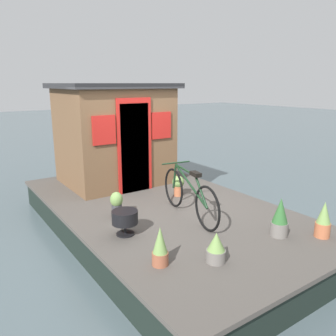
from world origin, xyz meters
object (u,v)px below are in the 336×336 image
at_px(bicycle, 189,195).
at_px(potted_plant_ivy, 280,218).
at_px(houseboat_cabin, 114,133).
at_px(potted_plant_basil, 178,185).
at_px(potted_plant_geranium, 160,247).
at_px(charcoal_grill, 125,218).
at_px(potted_plant_rosemary, 216,248).
at_px(potted_plant_succulent, 117,203).
at_px(potted_plant_sage, 323,220).

bearing_deg(bicycle, potted_plant_ivy, -153.89).
bearing_deg(houseboat_cabin, potted_plant_basil, -161.41).
xyz_separation_m(potted_plant_geranium, charcoal_grill, (0.96, -0.05, 0.02)).
relative_size(potted_plant_basil, potted_plant_rosemary, 1.04).
distance_m(bicycle, charcoal_grill, 1.13).
bearing_deg(charcoal_grill, bicycle, -89.96).
bearing_deg(potted_plant_succulent, potted_plant_rosemary, -170.35).
height_order(potted_plant_ivy, potted_plant_sage, potted_plant_ivy).
bearing_deg(potted_plant_rosemary, bicycle, -24.82).
bearing_deg(potted_plant_rosemary, houseboat_cabin, -8.31).
distance_m(houseboat_cabin, potted_plant_sage, 4.32).
bearing_deg(potted_plant_ivy, potted_plant_succulent, 38.68).
bearing_deg(potted_plant_succulent, bicycle, -125.90).
distance_m(potted_plant_rosemary, potted_plant_geranium, 0.66).
distance_m(potted_plant_sage, potted_plant_rosemary, 1.70).
height_order(bicycle, potted_plant_sage, bicycle).
bearing_deg(potted_plant_sage, potted_plant_ivy, 52.55).
bearing_deg(bicycle, charcoal_grill, 90.04).
xyz_separation_m(potted_plant_succulent, charcoal_grill, (-0.67, 0.20, 0.03)).
xyz_separation_m(potted_plant_basil, charcoal_grill, (-0.94, 1.61, 0.03)).
relative_size(potted_plant_ivy, potted_plant_sage, 1.08).
distance_m(potted_plant_rosemary, charcoal_grill, 1.38).
height_order(potted_plant_sage, potted_plant_basil, potted_plant_sage).
height_order(potted_plant_sage, potted_plant_geranium, potted_plant_sage).
xyz_separation_m(potted_plant_succulent, potted_plant_basil, (0.27, -1.41, -0.00)).
relative_size(houseboat_cabin, potted_plant_geranium, 4.72).
height_order(potted_plant_rosemary, potted_plant_geranium, potted_plant_geranium).
xyz_separation_m(houseboat_cabin, potted_plant_sage, (-4.10, -1.12, -0.80)).
relative_size(bicycle, charcoal_grill, 4.77).
height_order(potted_plant_basil, charcoal_grill, potted_plant_basil).
relative_size(potted_plant_rosemary, potted_plant_geranium, 0.78).
bearing_deg(charcoal_grill, houseboat_cabin, -23.46).
distance_m(bicycle, potted_plant_succulent, 1.15).
xyz_separation_m(potted_plant_ivy, charcoal_grill, (1.25, 1.73, -0.02)).
distance_m(houseboat_cabin, potted_plant_basil, 1.84).
bearing_deg(potted_plant_geranium, potted_plant_rosemary, -118.50).
distance_m(potted_plant_ivy, potted_plant_geranium, 1.81).
distance_m(potted_plant_succulent, potted_plant_basil, 1.43).
distance_m(bicycle, potted_plant_sage, 1.94).
bearing_deg(potted_plant_sage, potted_plant_rosemary, 78.88).
bearing_deg(potted_plant_ivy, potted_plant_geranium, 80.89).
xyz_separation_m(potted_plant_sage, potted_plant_geranium, (0.64, 2.25, -0.02)).
bearing_deg(potted_plant_basil, charcoal_grill, 120.29).
bearing_deg(charcoal_grill, potted_plant_rosemary, -157.35).
xyz_separation_m(bicycle, potted_plant_ivy, (-1.25, -0.61, -0.11)).
bearing_deg(houseboat_cabin, bicycle, -179.09).
relative_size(potted_plant_succulent, potted_plant_sage, 0.80).
bearing_deg(potted_plant_ivy, bicycle, 26.11).
distance_m(bicycle, potted_plant_geranium, 1.52).
xyz_separation_m(potted_plant_succulent, potted_plant_sage, (-2.27, -2.00, 0.02)).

